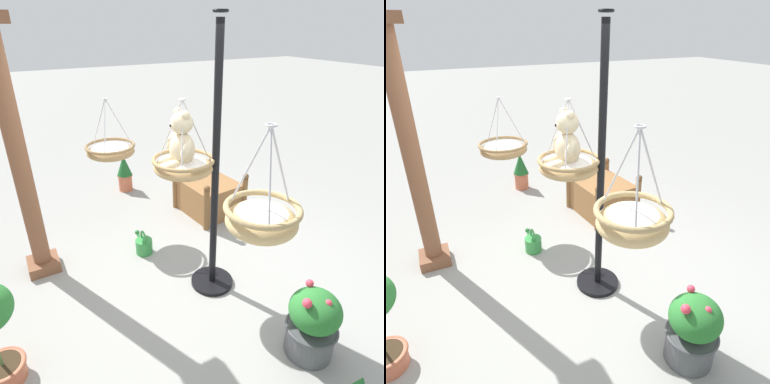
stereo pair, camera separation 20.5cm
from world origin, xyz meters
TOP-DOWN VIEW (x-y plane):
  - ground_plane at (0.00, 0.00)m, footprint 40.00×40.00m
  - display_pole_central at (-0.17, -0.09)m, footprint 0.44×0.44m
  - hanging_basket_with_teddy at (-0.02, 0.16)m, footprint 0.57×0.57m
  - teddy_bear at (-0.02, 0.18)m, footprint 0.35×0.32m
  - hanging_basket_left_high at (-1.30, 0.33)m, footprint 0.44×0.44m
  - hanging_basket_right_low at (1.31, 0.45)m, footprint 0.59×0.59m
  - greenhouse_pillar_right at (0.95, 1.44)m, footprint 0.35×0.35m
  - wooden_planter_box at (1.18, -0.88)m, footprint 0.92×0.83m
  - potted_plant_flowering_red at (-1.28, -0.35)m, footprint 0.43×0.43m
  - potted_plant_bushy_green at (2.46, -0.05)m, footprint 0.25×0.25m
  - watering_can at (0.69, 0.34)m, footprint 0.35×0.20m

SIDE VIEW (x-z plane):
  - ground_plane at x=0.00m, z-range 0.00..0.00m
  - watering_can at x=0.69m, z-range -0.05..0.25m
  - wooden_planter_box at x=1.18m, z-range -0.06..0.59m
  - potted_plant_bushy_green at x=2.46m, z-range 0.01..0.62m
  - potted_plant_flowering_red at x=-1.28m, z-range -0.01..0.65m
  - display_pole_central at x=-0.17m, z-range -0.47..2.12m
  - hanging_basket_right_low at x=1.31m, z-range 0.78..1.49m
  - greenhouse_pillar_right at x=0.95m, z-range -0.05..2.55m
  - hanging_basket_with_teddy at x=-0.02m, z-range 1.00..1.69m
  - hanging_basket_left_high at x=-1.30m, z-range 1.19..1.84m
  - teddy_bear at x=-0.02m, z-range 1.31..1.82m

